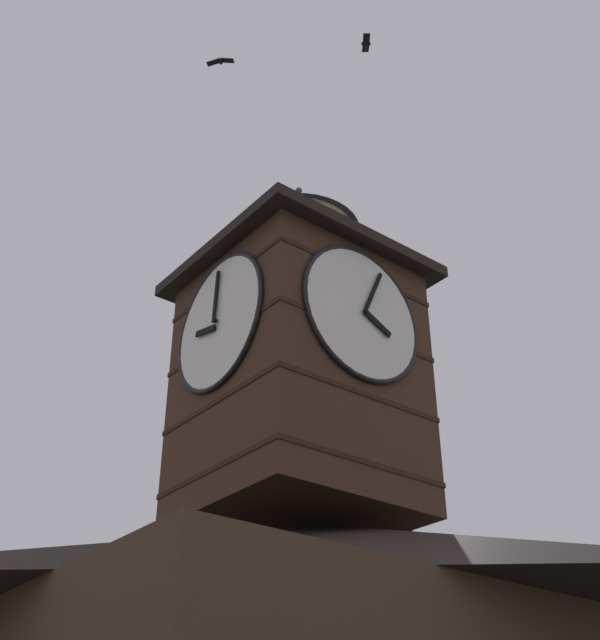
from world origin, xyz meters
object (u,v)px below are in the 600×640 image
clock_tower (298,359)px  pine_tree_behind (223,583)px  flying_bird_high (220,61)px  moon (184,570)px  flying_bird_low (366,44)px

clock_tower → pine_tree_behind: 6.41m
clock_tower → flying_bird_high: size_ratio=12.45×
flying_bird_high → moon: bearing=-120.2°
pine_tree_behind → flying_bird_low: size_ratio=24.91×
flying_bird_high → flying_bird_low: size_ratio=1.12×
pine_tree_behind → moon: (-15.42, -28.29, 8.20)m
moon → flying_bird_low: (16.09, 34.91, 4.11)m
clock_tower → flying_bird_low: flying_bird_low is taller
clock_tower → moon: bearing=-117.2°
clock_tower → pine_tree_behind: pine_tree_behind is taller
moon → flying_bird_low: size_ratio=3.40×
clock_tower → moon: 37.92m
flying_bird_high → flying_bird_low: (-2.51, 3.02, -0.27)m
pine_tree_behind → flying_bird_low: bearing=84.2°
moon → flying_bird_high: size_ratio=3.04×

